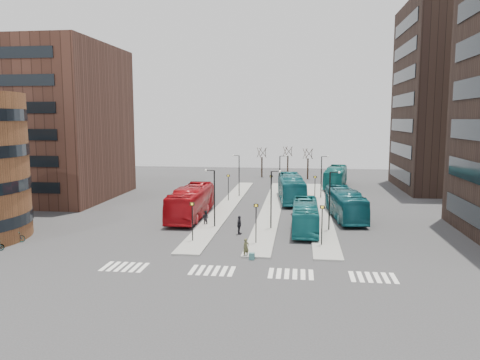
# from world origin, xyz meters

# --- Properties ---
(ground) EXTENTS (160.00, 160.00, 0.00)m
(ground) POSITION_xyz_m (0.00, 0.00, 0.00)
(ground) COLOR #2B2B2E
(ground) RESTS_ON ground
(island_left) EXTENTS (2.50, 45.00, 0.15)m
(island_left) POSITION_xyz_m (-4.00, 30.00, 0.07)
(island_left) COLOR gray
(island_left) RESTS_ON ground
(island_mid) EXTENTS (2.50, 45.00, 0.15)m
(island_mid) POSITION_xyz_m (2.00, 30.00, 0.07)
(island_mid) COLOR gray
(island_mid) RESTS_ON ground
(island_right) EXTENTS (2.50, 45.00, 0.15)m
(island_right) POSITION_xyz_m (8.00, 30.00, 0.07)
(island_right) COLOR gray
(island_right) RESTS_ON ground
(suitcase) EXTENTS (0.48, 0.39, 0.56)m
(suitcase) POSITION_xyz_m (1.72, 7.19, 0.28)
(suitcase) COLOR #1D1A91
(suitcase) RESTS_ON ground
(red_bus) EXTENTS (3.11, 13.15, 3.66)m
(red_bus) POSITION_xyz_m (-7.08, 22.77, 1.83)
(red_bus) COLOR #A30C13
(red_bus) RESTS_ON ground
(teal_bus_a) EXTENTS (2.57, 10.87, 3.02)m
(teal_bus_a) POSITION_xyz_m (6.16, 18.09, 1.51)
(teal_bus_a) COLOR #156469
(teal_bus_a) RESTS_ON ground
(teal_bus_b) EXTENTS (4.31, 13.40, 3.67)m
(teal_bus_b) POSITION_xyz_m (4.35, 35.49, 1.83)
(teal_bus_b) COLOR #15606B
(teal_bus_b) RESTS_ON ground
(teal_bus_c) EXTENTS (4.11, 12.33, 3.37)m
(teal_bus_c) POSITION_xyz_m (10.84, 24.73, 1.68)
(teal_bus_c) COLOR #12515C
(teal_bus_c) RESTS_ON ground
(teal_bus_d) EXTENTS (4.89, 12.85, 3.49)m
(teal_bus_d) POSITION_xyz_m (11.56, 50.13, 1.75)
(teal_bus_d) COLOR #167170
(teal_bus_d) RESTS_ON ground
(traveller) EXTENTS (0.69, 0.66, 1.59)m
(traveller) POSITION_xyz_m (1.16, 7.88, 0.79)
(traveller) COLOR #49492C
(traveller) RESTS_ON ground
(commuter_a) EXTENTS (0.92, 0.80, 1.61)m
(commuter_a) POSITION_xyz_m (-4.61, 19.10, 0.81)
(commuter_a) COLOR black
(commuter_a) RESTS_ON ground
(commuter_b) EXTENTS (0.65, 1.17, 1.89)m
(commuter_b) POSITION_xyz_m (-0.43, 15.54, 0.95)
(commuter_b) COLOR black
(commuter_b) RESTS_ON ground
(commuter_c) EXTENTS (0.71, 1.13, 1.68)m
(commuter_c) POSITION_xyz_m (4.90, 18.91, 0.84)
(commuter_c) COLOR black
(commuter_c) RESTS_ON ground
(bicycle_far) EXTENTS (2.02, 1.22, 1.00)m
(bicycle_far) POSITION_xyz_m (-21.00, 9.71, 0.50)
(bicycle_far) COLOR gray
(bicycle_far) RESTS_ON ground
(crosswalk_stripes) EXTENTS (22.35, 2.40, 0.01)m
(crosswalk_stripes) POSITION_xyz_m (1.75, 4.00, 0.01)
(crosswalk_stripes) COLOR silver
(crosswalk_stripes) RESTS_ON ground
(office_block) EXTENTS (25.00, 20.12, 22.00)m
(office_block) POSITION_xyz_m (-34.00, 33.98, 11.00)
(office_block) COLOR #4A2C22
(office_block) RESTS_ON ground
(tower_far) EXTENTS (20.12, 20.00, 30.00)m
(tower_far) POSITION_xyz_m (31.98, 50.00, 15.00)
(tower_far) COLOR black
(tower_far) RESTS_ON ground
(sign_poles) EXTENTS (12.45, 22.12, 3.65)m
(sign_poles) POSITION_xyz_m (1.60, 23.00, 2.41)
(sign_poles) COLOR black
(sign_poles) RESTS_ON ground
(lamp_posts) EXTENTS (14.04, 20.24, 6.12)m
(lamp_posts) POSITION_xyz_m (2.64, 28.00, 3.58)
(lamp_posts) COLOR black
(lamp_posts) RESTS_ON ground
(bare_trees) EXTENTS (10.97, 8.14, 5.90)m
(bare_trees) POSITION_xyz_m (2.67, 62.67, 2.72)
(bare_trees) COLOR black
(bare_trees) RESTS_ON ground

